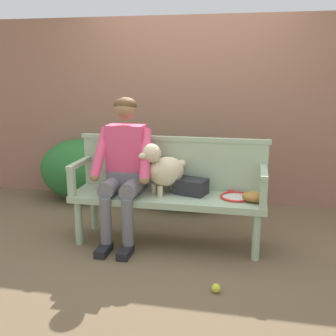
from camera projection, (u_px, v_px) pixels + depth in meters
The scene contains 14 objects.
ground_plane at pixel (168, 242), 3.85m from camera, with size 40.00×40.00×0.00m, color brown.
brick_garden_fence at pixel (193, 110), 5.01m from camera, with size 8.00×0.30×2.19m, color #936651.
hedge_bush_mid_right at pixel (183, 173), 4.79m from camera, with size 1.15×0.73×0.80m, color #1E5B23.
hedge_bush_far_left at pixel (82, 169), 5.07m from camera, with size 1.03×0.76×0.75m, color #286B2D.
garden_bench at pixel (168, 201), 3.75m from camera, with size 1.76×0.51×0.47m.
bench_backrest at pixel (173, 162), 3.89m from camera, with size 1.80×0.06×0.50m.
bench_armrest_left_end at pixel (77, 171), 3.77m from camera, with size 0.06×0.51×0.28m.
bench_armrest_right_end at pixel (264, 181), 3.44m from camera, with size 0.06×0.51×0.28m.
person_seated at pixel (124, 164), 3.74m from camera, with size 0.56×0.65×1.34m.
dog_on_bench at pixel (163, 168), 3.71m from camera, with size 0.43×0.40×0.48m.
tennis_racket at pixel (235, 196), 3.67m from camera, with size 0.37×0.58×0.03m.
baseball_glove at pixel (255, 197), 3.53m from camera, with size 0.22×0.17×0.09m, color #9E6B2D.
sports_bag at pixel (191, 186), 3.75m from camera, with size 0.28×0.20×0.14m, color #232328.
tennis_ball at pixel (216, 288), 2.98m from camera, with size 0.07×0.07×0.07m, color #CCDB33.
Camera 1 is at (0.73, -3.50, 1.59)m, focal length 43.86 mm.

